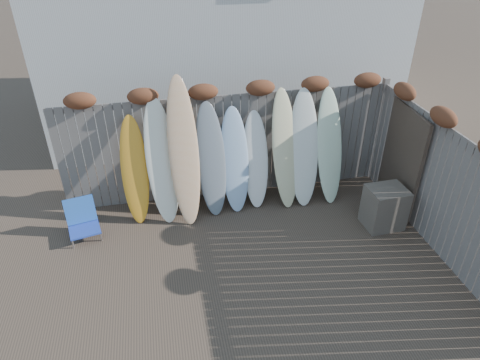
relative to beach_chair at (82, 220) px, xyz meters
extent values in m
plane|color=#493A2D|center=(2.62, -1.60, -0.30)|extent=(80.00, 80.00, 0.00)
cube|color=slate|center=(2.62, 0.80, 0.70)|extent=(6.00, 0.10, 2.00)
cube|color=slate|center=(5.62, 0.80, 0.75)|extent=(0.10, 0.10, 2.10)
ellipsoid|color=brown|center=(0.22, 0.76, 1.80)|extent=(0.52, 0.28, 0.28)
ellipsoid|color=brown|center=(1.22, 0.76, 1.80)|extent=(0.52, 0.28, 0.28)
ellipsoid|color=brown|center=(2.22, 0.76, 1.80)|extent=(0.52, 0.28, 0.28)
ellipsoid|color=brown|center=(3.22, 0.76, 1.80)|extent=(0.52, 0.28, 0.28)
ellipsoid|color=brown|center=(4.22, 0.76, 1.80)|extent=(0.52, 0.28, 0.28)
ellipsoid|color=brown|center=(5.22, 0.76, 1.80)|extent=(0.52, 0.28, 0.28)
cube|color=slate|center=(5.62, -1.40, 0.70)|extent=(0.10, 4.40, 2.00)
ellipsoid|color=brown|center=(5.58, -1.00, 1.80)|extent=(0.28, 0.56, 0.28)
ellipsoid|color=brown|center=(5.58, 0.10, 1.80)|extent=(0.28, 0.56, 0.28)
cube|color=#2442B5|center=(0.03, -0.11, -0.12)|extent=(0.57, 0.52, 0.03)
cube|color=#2358B2|center=(-0.03, 0.11, 0.12)|extent=(0.51, 0.25, 0.45)
cylinder|color=silver|center=(-0.15, -0.34, -0.21)|extent=(0.03, 0.03, 0.18)
cylinder|color=silver|center=(-0.23, 0.01, -0.21)|extent=(0.03, 0.03, 0.18)
cylinder|color=#ABADB3|center=(0.28, -0.24, -0.21)|extent=(0.03, 0.03, 0.18)
cylinder|color=#A0A0A7|center=(0.20, 0.11, -0.21)|extent=(0.03, 0.03, 0.18)
cube|color=#6D5A52|center=(5.08, -0.78, 0.07)|extent=(0.66, 0.56, 0.74)
cube|color=#483E2C|center=(5.57, -0.24, 0.65)|extent=(0.15, 1.27, 1.91)
ellipsoid|color=orange|center=(0.94, 0.40, 0.62)|extent=(0.49, 0.68, 1.84)
ellipsoid|color=white|center=(1.41, 0.35, 0.76)|extent=(0.59, 0.79, 2.12)
ellipsoid|color=#F1D08C|center=(1.79, 0.28, 0.94)|extent=(0.52, 0.87, 2.47)
ellipsoid|color=slate|center=(2.26, 0.38, 0.69)|extent=(0.55, 0.73, 1.97)
ellipsoid|color=#A2C1E1|center=(2.68, 0.39, 0.62)|extent=(0.51, 0.67, 1.85)
ellipsoid|color=white|center=(3.08, 0.43, 0.57)|extent=(0.49, 0.65, 1.74)
ellipsoid|color=beige|center=(3.60, 0.37, 0.76)|extent=(0.53, 0.79, 2.11)
ellipsoid|color=white|center=(3.96, 0.36, 0.74)|extent=(0.59, 0.78, 2.09)
ellipsoid|color=silver|center=(4.44, 0.34, 0.74)|extent=(0.51, 0.75, 2.08)
camera|label=1|loc=(1.44, -6.14, 4.35)|focal=32.00mm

